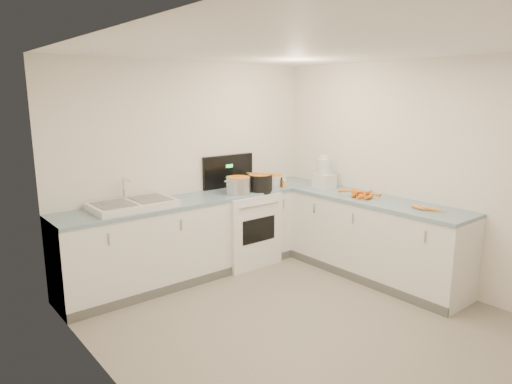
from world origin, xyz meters
TOP-DOWN VIEW (x-y plane):
  - floor at (0.00, 0.00)m, footprint 3.50×4.00m
  - ceiling at (0.00, 0.00)m, footprint 3.50×4.00m
  - wall_back at (0.00, 2.00)m, footprint 3.50×0.00m
  - wall_left at (-1.75, 0.00)m, footprint 0.00×4.00m
  - wall_right at (1.75, 0.00)m, footprint 0.00×4.00m
  - counter_back at (0.00, 1.70)m, footprint 3.50×0.62m
  - counter_right at (1.45, 0.30)m, footprint 0.62×2.20m
  - stove at (0.55, 1.69)m, footprint 0.76×0.65m
  - sink at (-0.90, 1.70)m, footprint 0.86×0.52m
  - steel_pot at (0.40, 1.56)m, footprint 0.37×0.37m
  - black_pot at (0.72, 1.54)m, footprint 0.41×0.41m
  - wooden_spoon at (0.72, 1.54)m, footprint 0.18×0.33m
  - mixing_bowl at (1.17, 1.73)m, footprint 0.33×0.33m
  - extract_bottle at (1.09, 1.54)m, footprint 0.04×0.04m
  - spice_jar at (1.07, 1.46)m, footprint 0.06×0.06m
  - food_processor at (1.48, 1.15)m, footprint 0.23×0.27m
  - carrot_pile at (1.42, 0.50)m, footprint 0.36×0.44m
  - peeled_carrots at (1.42, -0.35)m, footprint 0.15×0.37m
  - peelings at (-1.14, 1.71)m, footprint 0.22×0.26m

SIDE VIEW (x-z plane):
  - floor at x=0.00m, z-range 0.00..0.00m
  - counter_back at x=0.00m, z-range 0.00..0.94m
  - counter_right at x=1.45m, z-range 0.00..0.94m
  - stove at x=0.55m, z-range -0.21..1.15m
  - peeled_carrots at x=1.42m, z-range 0.94..0.98m
  - carrot_pile at x=1.42m, z-range 0.93..1.02m
  - sink at x=-0.90m, z-range 0.82..1.13m
  - spice_jar at x=1.07m, z-range 0.94..1.04m
  - extract_bottle at x=1.09m, z-range 0.94..1.04m
  - mixing_bowl at x=1.17m, z-range 0.94..1.06m
  - peelings at x=-1.14m, z-range 1.01..1.02m
  - black_pot at x=0.72m, z-range 0.92..1.14m
  - steel_pot at x=0.40m, z-range 0.92..1.15m
  - food_processor at x=1.48m, z-range 0.91..1.33m
  - wooden_spoon at x=0.72m, z-range 1.15..1.16m
  - wall_back at x=0.00m, z-range 0.00..2.50m
  - wall_left at x=-1.75m, z-range 0.00..2.50m
  - wall_right at x=1.75m, z-range 0.00..2.50m
  - ceiling at x=0.00m, z-range 2.50..2.50m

